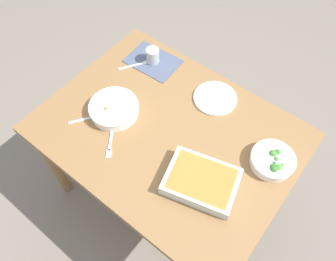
% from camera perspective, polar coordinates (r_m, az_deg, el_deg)
% --- Properties ---
extents(ground_plane, '(6.00, 6.00, 0.00)m').
position_cam_1_polar(ground_plane, '(2.24, 0.00, -10.39)').
color(ground_plane, slate).
extents(dining_table, '(1.20, 0.90, 0.74)m').
position_cam_1_polar(dining_table, '(1.66, 0.00, -1.70)').
color(dining_table, olive).
rests_on(dining_table, ground_plane).
extents(placemat, '(0.29, 0.21, 0.00)m').
position_cam_1_polar(placemat, '(1.87, -2.59, 11.77)').
color(placemat, '#4C5670').
rests_on(placemat, dining_table).
extents(stew_bowl, '(0.24, 0.24, 0.06)m').
position_cam_1_polar(stew_bowl, '(1.64, -9.25, 3.74)').
color(stew_bowl, white).
rests_on(stew_bowl, dining_table).
extents(broccoli_bowl, '(0.20, 0.20, 0.07)m').
position_cam_1_polar(broccoli_bowl, '(1.54, 17.48, -4.89)').
color(broccoli_bowl, white).
rests_on(broccoli_bowl, dining_table).
extents(baking_dish, '(0.35, 0.29, 0.06)m').
position_cam_1_polar(baking_dish, '(1.43, 5.73, -8.62)').
color(baking_dish, silver).
rests_on(baking_dish, dining_table).
extents(drink_cup, '(0.07, 0.07, 0.08)m').
position_cam_1_polar(drink_cup, '(1.85, -2.64, 12.57)').
color(drink_cup, '#B2BCC6').
rests_on(drink_cup, dining_table).
extents(side_plate, '(0.22, 0.22, 0.01)m').
position_cam_1_polar(side_plate, '(1.71, 8.07, 5.51)').
color(side_plate, white).
rests_on(side_plate, dining_table).
extents(spoon_by_stew, '(0.12, 0.15, 0.01)m').
position_cam_1_polar(spoon_by_stew, '(1.66, -12.94, 2.21)').
color(spoon_by_stew, silver).
rests_on(spoon_by_stew, dining_table).
extents(spoon_by_broccoli, '(0.15, 0.12, 0.01)m').
position_cam_1_polar(spoon_by_broccoli, '(1.58, 16.63, -3.96)').
color(spoon_by_broccoli, silver).
rests_on(spoon_by_broccoli, dining_table).
extents(spoon_spare, '(0.11, 0.16, 0.01)m').
position_cam_1_polar(spoon_spare, '(1.86, -5.06, 11.24)').
color(spoon_spare, silver).
rests_on(spoon_spare, dining_table).
extents(fork_on_table, '(0.12, 0.15, 0.01)m').
position_cam_1_polar(fork_on_table, '(1.56, -9.87, -2.26)').
color(fork_on_table, silver).
rests_on(fork_on_table, dining_table).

